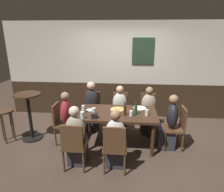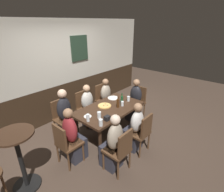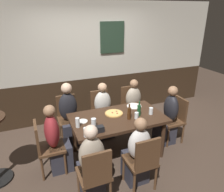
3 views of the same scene
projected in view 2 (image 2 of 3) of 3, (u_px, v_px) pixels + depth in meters
name	position (u px, v px, depth m)	size (l,w,h in m)	color
ground_plane	(109.00, 135.00, 4.17)	(12.00, 12.00, 0.00)	#423328
wall_back	(64.00, 71.00, 4.64)	(6.40, 0.13, 2.60)	#332316
dining_table	(109.00, 111.00, 3.90)	(1.56, 0.89, 0.74)	#382316
chair_mid_near	(141.00, 131.00, 3.45)	(0.40, 0.40, 0.88)	#513521
chair_right_far	(103.00, 98.00, 4.96)	(0.40, 0.40, 0.88)	#513521
chair_head_east	(138.00, 100.00, 4.80)	(0.40, 0.40, 0.88)	#513521
chair_left_near	(120.00, 149.00, 2.97)	(0.40, 0.40, 0.88)	#513521
chair_mid_far	(85.00, 106.00, 4.48)	(0.40, 0.40, 0.88)	#513521
chair_left_far	(62.00, 116.00, 4.01)	(0.40, 0.40, 0.88)	#513521
chair_head_west	(66.00, 142.00, 3.14)	(0.40, 0.40, 0.88)	#513521
person_mid_near	(134.00, 130.00, 3.57)	(0.34, 0.37, 1.08)	#2D2D38
person_right_far	(107.00, 101.00, 4.88)	(0.34, 0.37, 1.09)	#2D2D38
person_head_east	(134.00, 103.00, 4.69)	(0.37, 0.34, 1.14)	#2D2D38
person_left_near	(113.00, 146.00, 3.08)	(0.34, 0.37, 1.12)	#2D2D38
person_mid_far	(89.00, 109.00, 4.40)	(0.34, 0.37, 1.11)	#2D2D38
person_left_far	(66.00, 118.00, 3.91)	(0.34, 0.37, 1.19)	#2D2D38
person_head_west	(73.00, 139.00, 3.26)	(0.37, 0.34, 1.14)	#2D2D38
pizza	(104.00, 106.00, 3.94)	(0.31, 0.31, 0.03)	tan
beer_glass_tall	(88.00, 118.00, 3.32)	(0.06, 0.06, 0.15)	silver
pint_glass_pale	(101.00, 123.00, 3.18)	(0.08, 0.08, 0.14)	silver
beer_glass_half	(128.00, 99.00, 4.17)	(0.07, 0.07, 0.12)	silver
tumbler_short	(122.00, 104.00, 3.93)	(0.07, 0.07, 0.11)	silver
highball_clear	(99.00, 115.00, 3.43)	(0.08, 0.08, 0.14)	silver
beer_bottle_green	(122.00, 100.00, 4.02)	(0.06, 0.06, 0.26)	#194723
beer_bottle_brown	(118.00, 103.00, 3.85)	(0.06, 0.06, 0.27)	#42230F
plate_white_large	(113.00, 98.00, 4.35)	(0.27, 0.27, 0.01)	white
plate_white_small	(88.00, 116.00, 3.50)	(0.16, 0.16, 0.01)	white
condiment_caddy	(107.00, 118.00, 3.37)	(0.11, 0.09, 0.09)	black
side_bar_table	(20.00, 157.00, 2.64)	(0.56, 0.56, 1.05)	black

